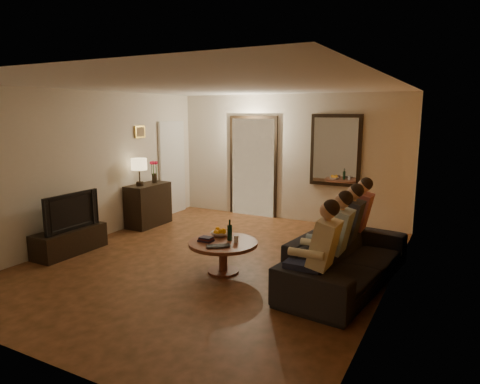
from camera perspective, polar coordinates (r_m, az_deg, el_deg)
The scene contains 33 objects.
floor at distance 6.60m, azimuth -3.57°, elevation -9.20°, with size 5.00×6.00×0.01m, color #452E12.
ceiling at distance 6.22m, azimuth -3.85°, elevation 13.97°, with size 5.00×6.00×0.01m, color white.
back_wall at distance 8.95m, azimuth 6.45°, elevation 4.55°, with size 5.00×0.02×2.60m, color beige.
front_wall at distance 4.09m, azimuth -26.38°, elevation -3.71°, with size 5.00×0.02×2.60m, color beige.
left_wall at distance 7.87m, azimuth -19.42°, elevation 3.19°, with size 0.02×6.00×2.60m, color beige.
right_wall at distance 5.42m, azimuth 19.44°, elevation 0.08°, with size 0.02×6.00×2.60m, color beige.
orange_accent at distance 5.42m, azimuth 19.33°, elevation 0.08°, with size 0.01×6.00×2.60m, color #BD6F20.
kitchen_doorway at distance 9.28m, azimuth 1.77°, elevation 3.27°, with size 1.00×0.06×2.10m, color #FFE0A5.
door_trim at distance 9.27m, azimuth 1.74°, elevation 3.27°, with size 1.12×0.04×2.22m, color black.
fridge_glimpse at distance 9.20m, azimuth 3.18°, elevation 2.25°, with size 0.45×0.03×1.70m, color silver.
mirror_frame at distance 8.58m, azimuth 12.63°, elevation 5.45°, with size 1.00×0.05×1.40m, color black.
mirror_glass at distance 8.55m, azimuth 12.57°, elevation 5.43°, with size 0.86×0.02×1.26m, color white.
white_door at distance 9.58m, azimuth -9.02°, elevation 3.19°, with size 0.06×0.85×2.04m, color white.
framed_art at distance 8.74m, azimuth -13.20°, elevation 7.81°, with size 0.03×0.28×0.24m, color #B28C33.
art_canvas at distance 8.73m, azimuth -13.13°, elevation 7.81°, with size 0.01×0.22×0.18m, color brown.
dresser at distance 8.70m, azimuth -12.13°, elevation -1.68°, with size 0.45×0.94×0.84m, color black.
table_lamp at distance 8.42m, azimuth -13.27°, elevation 2.62°, with size 0.30×0.30×0.54m, color beige, non-canonical shape.
flower_vase at distance 8.76m, azimuth -11.37°, elevation 2.67°, with size 0.14×0.14×0.44m, color red, non-canonical shape.
tv_stand at distance 7.43m, azimuth -21.76°, elevation -6.07°, with size 0.45×1.19×0.40m, color black.
tv at distance 7.31m, azimuth -22.02°, elevation -2.37°, with size 0.13×1.02×0.59m, color black.
sofa at distance 5.82m, azimuth 14.03°, elevation -8.60°, with size 0.94×2.40×0.70m, color black.
person_a at distance 4.94m, azimuth 10.43°, elevation -8.89°, with size 0.60×0.40×1.20m, color tan, non-canonical shape.
person_b at distance 5.49m, azimuth 12.35°, elevation -6.97°, with size 0.60×0.40×1.20m, color tan, non-canonical shape.
person_c at distance 6.04m, azimuth 13.91°, elevation -5.39°, with size 0.60×0.40×1.20m, color tan, non-canonical shape.
person_d at distance 6.61m, azimuth 15.20°, elevation -4.08°, with size 0.60×0.40×1.20m, color tan, non-canonical shape.
dog at distance 6.16m, azimuth 9.63°, elevation -8.02°, with size 0.56×0.24×0.56m, color #B17B51, non-canonical shape.
coffee_table at distance 6.09m, azimuth -2.25°, elevation -8.65°, with size 0.97×0.97×0.45m, color brown.
bowl at distance 6.28m, azimuth -2.68°, elevation -5.59°, with size 0.26×0.26×0.06m, color white.
oranges at distance 6.26m, azimuth -2.68°, elevation -4.99°, with size 0.20×0.20×0.08m, color orange, non-canonical shape.
wine_bottle at distance 6.04m, azimuth -1.39°, elevation -5.04°, with size 0.07×0.07×0.31m, color black, non-canonical shape.
wine_glass at distance 5.96m, azimuth -0.52°, elevation -6.28°, with size 0.06×0.06×0.10m, color silver.
book_stack at distance 6.04m, azimuth -4.56°, elevation -6.25°, with size 0.20×0.15×0.07m, color black, non-canonical shape.
laptop at distance 5.74m, azimuth -2.82°, elevation -7.37°, with size 0.33×0.21×0.03m, color black.
Camera 1 is at (3.26, -5.28, 2.23)m, focal length 32.00 mm.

